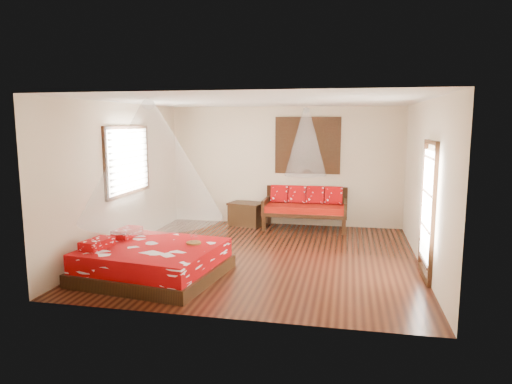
% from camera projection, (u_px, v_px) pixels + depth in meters
% --- Properties ---
extents(room, '(5.54, 5.54, 2.84)m').
position_uv_depth(room, '(263.00, 181.00, 8.16)').
color(room, black).
rests_on(room, ground).
extents(bed, '(2.29, 2.12, 0.64)m').
position_uv_depth(bed, '(153.00, 261.00, 7.24)').
color(bed, black).
rests_on(bed, floor).
extents(daybed, '(1.90, 0.84, 0.97)m').
position_uv_depth(daybed, '(305.00, 206.00, 10.50)').
color(daybed, black).
rests_on(daybed, floor).
extents(storage_chest, '(0.92, 0.76, 0.55)m').
position_uv_depth(storage_chest, '(247.00, 214.00, 10.87)').
color(storage_chest, black).
rests_on(storage_chest, floor).
extents(shutter_panel, '(1.52, 0.06, 1.32)m').
position_uv_depth(shutter_panel, '(308.00, 145.00, 10.61)').
color(shutter_panel, black).
rests_on(shutter_panel, wall_back).
extents(window_left, '(0.10, 1.74, 1.34)m').
position_uv_depth(window_left, '(128.00, 160.00, 8.84)').
color(window_left, black).
rests_on(window_left, wall_left).
extents(glazed_door, '(0.08, 1.02, 2.16)m').
position_uv_depth(glazed_door, '(427.00, 211.00, 7.10)').
color(glazed_door, black).
rests_on(glazed_door, floor).
extents(wine_tray, '(0.24, 0.24, 0.20)m').
position_uv_depth(wine_tray, '(194.00, 241.00, 7.31)').
color(wine_tray, brown).
rests_on(wine_tray, bed).
extents(mosquito_net_main, '(2.22, 2.22, 1.80)m').
position_uv_depth(mosquito_net_main, '(150.00, 161.00, 6.99)').
color(mosquito_net_main, white).
rests_on(mosquito_net_main, ceiling).
extents(mosquito_net_daybed, '(0.93, 0.93, 1.50)m').
position_uv_depth(mosquito_net_daybed, '(306.00, 142.00, 10.14)').
color(mosquito_net_daybed, white).
rests_on(mosquito_net_daybed, ceiling).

